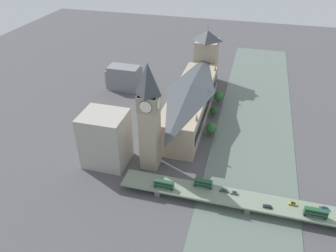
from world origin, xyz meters
name	(u,v)px	position (x,y,z in m)	size (l,w,h in m)	color
ground_plane	(209,126)	(0.00, 0.00, 0.00)	(600.00, 600.00, 0.00)	#4C4C4F
river_water	(254,132)	(-33.68, 0.00, 0.15)	(55.36, 360.00, 0.30)	slate
parliament_hall	(191,101)	(16.03, -8.00, 14.49)	(26.53, 108.38, 29.15)	tan
clock_tower	(149,116)	(28.11, 55.56, 36.56)	(11.94, 11.94, 69.21)	tan
victoria_tower	(206,57)	(16.09, -76.08, 24.54)	(19.78, 19.78, 53.09)	tan
road_bridge	(248,201)	(-33.68, 75.76, 4.33)	(142.73, 13.65, 5.35)	#5D6A59
double_decker_bus_lead	(203,183)	(-8.07, 72.30, 8.04)	(10.46, 2.50, 4.90)	#235B33
double_decker_bus_mid	(164,184)	(13.00, 78.76, 8.03)	(11.46, 2.62, 4.85)	#235B33
double_decker_bus_rear	(316,213)	(-66.75, 78.80, 8.11)	(11.52, 2.59, 5.01)	#235B33
car_northbound_lead	(224,190)	(-20.04, 72.88, 6.05)	(4.75, 1.88, 1.41)	#2D5638
car_northbound_mid	(324,208)	(-72.03, 72.63, 6.07)	(4.73, 1.78, 1.45)	navy
car_northbound_tail	(268,206)	(-43.47, 78.82, 6.04)	(4.58, 1.80, 1.36)	black
car_southbound_lead	(293,204)	(-56.32, 73.35, 6.05)	(4.22, 1.84, 1.38)	gold
car_southbound_mid	(234,193)	(-25.65, 73.33, 6.04)	(4.15, 1.78, 1.39)	slate
city_block_west	(124,77)	(87.07, -49.54, 8.08)	(28.52, 22.16, 16.15)	gray
city_block_center	(124,78)	(84.03, -42.52, 10.70)	(27.46, 15.24, 21.40)	slate
city_block_east	(105,139)	(56.22, 58.77, 17.44)	(26.91, 23.38, 34.87)	#A39E93
tree_embankment_near	(219,96)	(-2.33, -36.31, 6.98)	(8.40, 8.40, 11.20)	brown
tree_embankment_mid	(211,128)	(-3.57, 12.38, 6.09)	(8.13, 8.13, 10.17)	brown
tree_embankment_far	(214,111)	(-1.46, -14.61, 4.77)	(6.29, 6.29, 7.93)	brown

